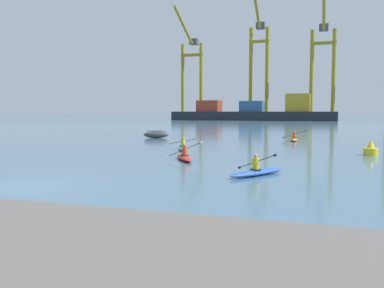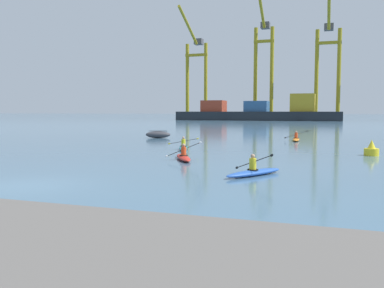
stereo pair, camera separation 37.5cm
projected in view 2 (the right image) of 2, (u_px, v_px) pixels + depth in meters
name	position (u px, v px, depth m)	size (l,w,h in m)	color
ground_plane	(26.00, 186.00, 15.26)	(800.00, 800.00, 0.00)	#476B84
container_barge	(259.00, 113.00, 122.95)	(48.90, 9.22, 7.80)	#1E2328
gantry_crane_west	(196.00, 67.00, 141.65)	(7.97, 21.50, 35.34)	olive
gantry_crane_west_mid	(264.00, 60.00, 131.83)	(6.50, 15.91, 38.63)	olive
gantry_crane_east_mid	(328.00, 60.00, 125.45)	(7.75, 17.91, 35.65)	olive
capsized_dinghy	(158.00, 135.00, 42.45)	(2.79, 1.68, 0.76)	#38383D
channel_buoy	(371.00, 150.00, 25.67)	(0.90, 0.90, 1.00)	yellow
kayak_red	(183.00, 157.00, 23.42)	(2.17, 3.27, 1.07)	red
kayak_orange	(296.00, 139.00, 38.39)	(2.20, 3.43, 1.02)	orange
kayak_teal	(184.00, 147.00, 29.76)	(2.17, 3.42, 0.95)	teal
kayak_blue	(254.00, 172.00, 17.71)	(2.27, 3.22, 1.06)	#2856B2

